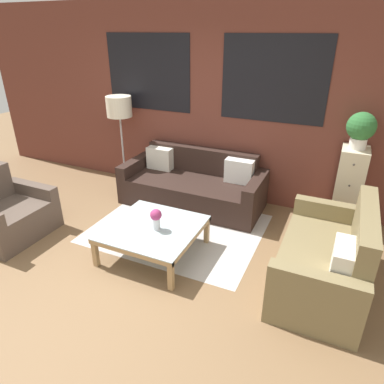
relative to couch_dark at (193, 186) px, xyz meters
The scene contains 11 objects.
ground_plane 1.97m from the couch_dark, 90.27° to the right, with size 16.00×16.00×0.00m, color brown.
wall_back_brick 1.23m from the couch_dark, 91.07° to the left, with size 8.40×0.09×2.80m.
rug 0.82m from the couch_dark, 81.21° to the right, with size 2.15×1.70×0.00m.
couch_dark is the anchor object (origin of this frame).
settee_vintage 2.28m from the couch_dark, 30.00° to the right, with size 0.80×1.51×0.92m.
armchair_corner 2.51m from the couch_dark, 134.95° to the right, with size 0.80×0.93×0.84m.
coffee_table 1.38m from the couch_dark, 85.10° to the right, with size 1.01×1.01×0.36m.
floor_lamp 1.67m from the couch_dark, behind, with size 0.39×0.39×1.47m.
drawer_cabinet 2.10m from the couch_dark, ahead, with size 0.32×0.43×1.09m.
potted_plant 2.34m from the couch_dark, ahead, with size 0.33×0.33×0.44m.
flower_vase 1.43m from the couch_dark, 82.66° to the right, with size 0.13×0.13×0.25m.
Camera 1 is at (1.92, -2.28, 2.40)m, focal length 32.00 mm.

